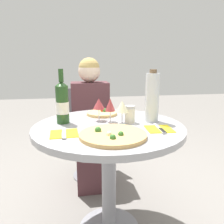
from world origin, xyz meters
name	(u,v)px	position (x,y,z in m)	size (l,w,h in m)	color
dining_table	(109,147)	(0.00, 0.00, 0.62)	(0.94, 0.94, 0.77)	gray
chair_behind_diner	(90,134)	(-0.06, 0.85, 0.43)	(0.42, 0.42, 0.89)	slate
seated_diner	(91,127)	(-0.06, 0.70, 0.55)	(0.35, 0.48, 1.19)	#512D33
pizza_large	(113,135)	(-0.01, -0.23, 0.78)	(0.36, 0.36, 0.04)	tan
pizza_small_far	(103,113)	(0.00, 0.28, 0.78)	(0.23, 0.23, 0.05)	#DBB26B
wine_bottle	(62,103)	(-0.28, 0.09, 0.90)	(0.08, 0.08, 0.34)	#23471E
tall_carafe	(152,97)	(0.29, 0.03, 0.93)	(0.09, 0.09, 0.34)	silver
sugar_shaker	(130,114)	(0.14, 0.03, 0.82)	(0.07, 0.07, 0.11)	silver
wine_glass_back_left	(99,104)	(-0.05, 0.11, 0.88)	(0.08, 0.08, 0.15)	silver
wine_glass_front_right	(122,107)	(0.09, 0.02, 0.88)	(0.08, 0.08, 0.15)	silver
wine_glass_center	(110,105)	(0.02, 0.06, 0.88)	(0.07, 0.07, 0.16)	silver
place_setting_left	(64,134)	(-0.27, -0.14, 0.77)	(0.16, 0.19, 0.01)	yellow
place_setting_right	(159,129)	(0.28, -0.15, 0.77)	(0.16, 0.19, 0.01)	yellow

